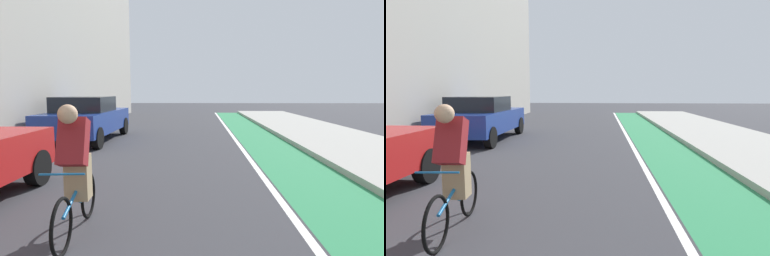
{
  "view_description": "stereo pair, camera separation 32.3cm",
  "coord_description": "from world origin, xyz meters",
  "views": [
    {
      "loc": [
        0.95,
        7.17,
        1.76
      ],
      "look_at": [
        0.83,
        13.41,
        1.02
      ],
      "focal_mm": 30.25,
      "sensor_mm": 36.0,
      "label": 1
    },
    {
      "loc": [
        1.27,
        7.19,
        1.76
      ],
      "look_at": [
        0.83,
        13.41,
        1.02
      ],
      "focal_mm": 30.25,
      "sensor_mm": 36.0,
      "label": 2
    }
  ],
  "objects": [
    {
      "name": "cyclist_trailing",
      "position": [
        -0.53,
        10.94,
        0.81
      ],
      "size": [
        0.48,
        1.68,
        1.6
      ],
      "color": "black",
      "rests_on": "ground"
    },
    {
      "name": "ground_plane",
      "position": [
        0.0,
        13.09,
        0.0
      ],
      "size": [
        75.21,
        75.21,
        0.0
      ],
      "primitive_type": "plane",
      "color": "#38383D"
    },
    {
      "name": "parked_sedan_blue",
      "position": [
        -2.92,
        18.24,
        0.79
      ],
      "size": [
        2.01,
        4.43,
        1.53
      ],
      "color": "navy",
      "rests_on": "ground"
    },
    {
      "name": "bike_lane_paint",
      "position": [
        3.17,
        15.09,
        0.0
      ],
      "size": [
        1.6,
        34.19,
        0.0
      ],
      "primitive_type": "cube",
      "color": "#2D8451",
      "rests_on": "ground"
    },
    {
      "name": "lane_divider_stripe",
      "position": [
        2.27,
        15.09,
        0.0
      ],
      "size": [
        0.12,
        34.19,
        0.0
      ],
      "primitive_type": "cube",
      "color": "white",
      "rests_on": "ground"
    }
  ]
}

